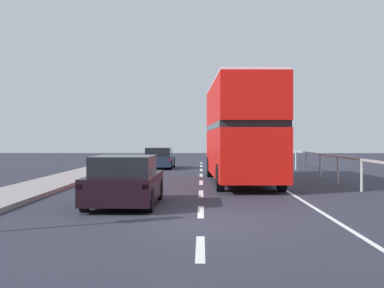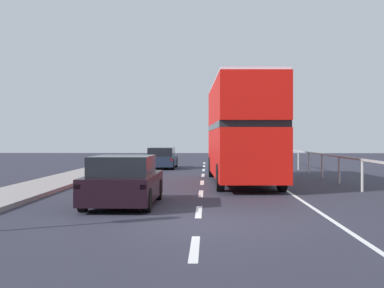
% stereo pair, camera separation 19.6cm
% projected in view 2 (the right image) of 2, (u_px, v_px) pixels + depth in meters
% --- Properties ---
extents(ground_plane, '(74.98, 120.00, 0.10)m').
position_uv_depth(ground_plane, '(198.00, 223.00, 12.89)').
color(ground_plane, '#2A2937').
extents(lane_paint_markings, '(3.28, 46.00, 0.01)m').
position_uv_depth(lane_paint_markings, '(249.00, 187.00, 21.78)').
color(lane_paint_markings, silver).
rests_on(lane_paint_markings, ground).
extents(bridge_side_railing, '(0.10, 42.00, 1.19)m').
position_uv_depth(bridge_side_railing, '(350.00, 163.00, 21.72)').
color(bridge_side_railing, '#B1B1AF').
rests_on(bridge_side_railing, ground).
extents(double_decker_bus_red, '(2.80, 10.69, 4.32)m').
position_uv_depth(double_decker_bus_red, '(241.00, 129.00, 23.84)').
color(double_decker_bus_red, red).
rests_on(double_decker_bus_red, ground).
extents(hatchback_car_near, '(1.92, 4.39, 1.43)m').
position_uv_depth(hatchback_car_near, '(124.00, 182.00, 15.90)').
color(hatchback_car_near, black).
rests_on(hatchback_car_near, ground).
extents(sedan_car_ahead, '(1.82, 4.55, 1.33)m').
position_uv_depth(sedan_car_ahead, '(162.00, 158.00, 35.54)').
color(sedan_car_ahead, '#192336').
rests_on(sedan_car_ahead, ground).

